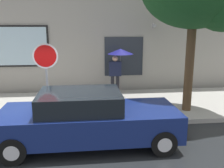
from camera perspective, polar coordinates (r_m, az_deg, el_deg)
The scene contains 6 objects.
ground_plane at distance 6.87m, azimuth -12.46°, elevation -13.58°, with size 60.00×60.00×0.00m, color black.
sidewalk at distance 9.62m, azimuth -10.69°, elevation -5.18°, with size 20.00×4.00×0.15m, color #A3A099.
building_facade at distance 11.65m, azimuth -10.59°, elevation 14.99°, with size 20.00×0.67×7.00m.
parked_car at distance 6.54m, azimuth -5.65°, elevation -7.96°, with size 4.60×1.87×1.44m.
pedestrian_with_umbrella at distance 10.38m, azimuth 1.58°, elevation 5.98°, with size 1.07×1.07×2.01m.
stop_sign at distance 7.78m, azimuth -14.97°, elevation 3.83°, with size 0.76×0.10×2.42m.
Camera 1 is at (0.77, -6.12, 3.04)m, focal length 39.63 mm.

